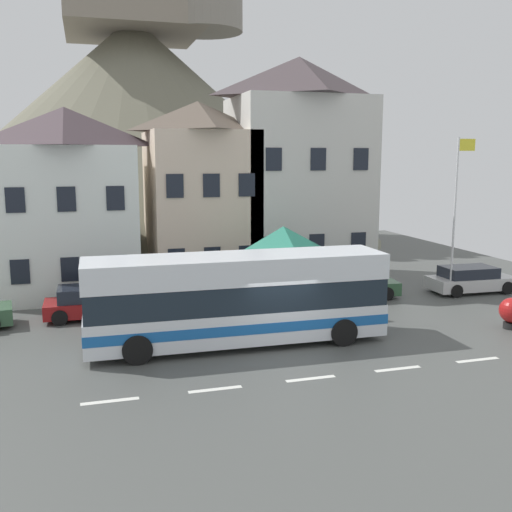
{
  "coord_description": "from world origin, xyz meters",
  "views": [
    {
      "loc": [
        -6.38,
        -18.12,
        6.75
      ],
      "look_at": [
        0.24,
        4.66,
        2.69
      ],
      "focal_mm": 41.01,
      "sensor_mm": 36.0,
      "label": 1
    }
  ],
  "objects_px": {
    "townhouse_01": "(199,195)",
    "parked_car_00": "(471,279)",
    "harbour_buoy": "(512,311)",
    "hilltop_castle": "(137,125)",
    "public_bench": "(239,291)",
    "pedestrian_00": "(361,301)",
    "townhouse_00": "(69,202)",
    "transit_bus": "(237,300)",
    "parked_car_01": "(90,302)",
    "pedestrian_01": "(321,299)",
    "flagpole": "(456,206)",
    "bus_shelter": "(283,242)",
    "townhouse_02": "(298,171)",
    "parked_car_02": "(351,284)"
  },
  "relations": [
    {
      "from": "hilltop_castle",
      "to": "parked_car_01",
      "type": "bearing_deg",
      "value": -99.91
    },
    {
      "from": "pedestrian_01",
      "to": "public_bench",
      "type": "relative_size",
      "value": 1.06
    },
    {
      "from": "pedestrian_00",
      "to": "public_bench",
      "type": "distance_m",
      "value": 6.09
    },
    {
      "from": "transit_bus",
      "to": "parked_car_00",
      "type": "xyz_separation_m",
      "value": [
        13.32,
        4.77,
        -1.01
      ]
    },
    {
      "from": "townhouse_01",
      "to": "public_bench",
      "type": "xyz_separation_m",
      "value": [
        1.03,
        -4.22,
        -4.29
      ]
    },
    {
      "from": "pedestrian_01",
      "to": "townhouse_01",
      "type": "bearing_deg",
      "value": 113.27
    },
    {
      "from": "townhouse_01",
      "to": "pedestrian_00",
      "type": "height_order",
      "value": "townhouse_01"
    },
    {
      "from": "bus_shelter",
      "to": "harbour_buoy",
      "type": "height_order",
      "value": "bus_shelter"
    },
    {
      "from": "transit_bus",
      "to": "pedestrian_00",
      "type": "distance_m",
      "value": 6.08
    },
    {
      "from": "pedestrian_01",
      "to": "public_bench",
      "type": "bearing_deg",
      "value": 122.04
    },
    {
      "from": "parked_car_00",
      "to": "harbour_buoy",
      "type": "xyz_separation_m",
      "value": [
        -2.4,
        -5.9,
        0.06
      ]
    },
    {
      "from": "parked_car_01",
      "to": "public_bench",
      "type": "bearing_deg",
      "value": 8.57
    },
    {
      "from": "hilltop_castle",
      "to": "harbour_buoy",
      "type": "bearing_deg",
      "value": -69.43
    },
    {
      "from": "townhouse_02",
      "to": "bus_shelter",
      "type": "xyz_separation_m",
      "value": [
        -2.93,
        -6.19,
        -2.88
      ]
    },
    {
      "from": "townhouse_00",
      "to": "pedestrian_00",
      "type": "relative_size",
      "value": 6.25
    },
    {
      "from": "parked_car_00",
      "to": "pedestrian_00",
      "type": "distance_m",
      "value": 8.14
    },
    {
      "from": "townhouse_00",
      "to": "townhouse_02",
      "type": "height_order",
      "value": "townhouse_02"
    },
    {
      "from": "townhouse_00",
      "to": "townhouse_01",
      "type": "distance_m",
      "value": 6.53
    },
    {
      "from": "hilltop_castle",
      "to": "public_bench",
      "type": "xyz_separation_m",
      "value": [
        2.44,
        -23.77,
        -8.81
      ]
    },
    {
      "from": "townhouse_00",
      "to": "townhouse_02",
      "type": "xyz_separation_m",
      "value": [
        11.9,
        -0.09,
        1.41
      ]
    },
    {
      "from": "townhouse_02",
      "to": "hilltop_castle",
      "type": "height_order",
      "value": "hilltop_castle"
    },
    {
      "from": "transit_bus",
      "to": "pedestrian_00",
      "type": "height_order",
      "value": "transit_bus"
    },
    {
      "from": "townhouse_01",
      "to": "hilltop_castle",
      "type": "height_order",
      "value": "hilltop_castle"
    },
    {
      "from": "public_bench",
      "to": "harbour_buoy",
      "type": "height_order",
      "value": "harbour_buoy"
    },
    {
      "from": "townhouse_01",
      "to": "harbour_buoy",
      "type": "bearing_deg",
      "value": -48.4
    },
    {
      "from": "pedestrian_00",
      "to": "harbour_buoy",
      "type": "bearing_deg",
      "value": -29.05
    },
    {
      "from": "townhouse_00",
      "to": "bus_shelter",
      "type": "relative_size",
      "value": 2.41
    },
    {
      "from": "pedestrian_01",
      "to": "flagpole",
      "type": "distance_m",
      "value": 8.76
    },
    {
      "from": "townhouse_00",
      "to": "hilltop_castle",
      "type": "relative_size",
      "value": 0.23
    },
    {
      "from": "parked_car_00",
      "to": "harbour_buoy",
      "type": "height_order",
      "value": "parked_car_00"
    },
    {
      "from": "bus_shelter",
      "to": "parked_car_01",
      "type": "distance_m",
      "value": 8.62
    },
    {
      "from": "townhouse_01",
      "to": "parked_car_00",
      "type": "xyz_separation_m",
      "value": [
        12.68,
        -5.67,
        -4.12
      ]
    },
    {
      "from": "parked_car_00",
      "to": "bus_shelter",
      "type": "bearing_deg",
      "value": -173.61
    },
    {
      "from": "pedestrian_00",
      "to": "townhouse_02",
      "type": "bearing_deg",
      "value": 88.28
    },
    {
      "from": "townhouse_00",
      "to": "public_bench",
      "type": "distance_m",
      "value": 9.48
    },
    {
      "from": "transit_bus",
      "to": "pedestrian_00",
      "type": "relative_size",
      "value": 7.45
    },
    {
      "from": "townhouse_02",
      "to": "bus_shelter",
      "type": "height_order",
      "value": "townhouse_02"
    },
    {
      "from": "townhouse_00",
      "to": "bus_shelter",
      "type": "xyz_separation_m",
      "value": [
        8.97,
        -6.28,
        -1.47
      ]
    },
    {
      "from": "parked_car_02",
      "to": "public_bench",
      "type": "distance_m",
      "value": 5.46
    },
    {
      "from": "parked_car_01",
      "to": "public_bench",
      "type": "height_order",
      "value": "parked_car_01"
    },
    {
      "from": "flagpole",
      "to": "harbour_buoy",
      "type": "relative_size",
      "value": 6.12
    },
    {
      "from": "pedestrian_00",
      "to": "public_bench",
      "type": "height_order",
      "value": "pedestrian_00"
    },
    {
      "from": "townhouse_00",
      "to": "harbour_buoy",
      "type": "relative_size",
      "value": 7.28
    },
    {
      "from": "flagpole",
      "to": "transit_bus",
      "type": "bearing_deg",
      "value": -160.09
    },
    {
      "from": "townhouse_01",
      "to": "parked_car_02",
      "type": "relative_size",
      "value": 2.15
    },
    {
      "from": "parked_car_02",
      "to": "townhouse_01",
      "type": "bearing_deg",
      "value": 147.37
    },
    {
      "from": "townhouse_02",
      "to": "pedestrian_01",
      "type": "distance_m",
      "value": 9.6
    },
    {
      "from": "townhouse_02",
      "to": "townhouse_00",
      "type": "bearing_deg",
      "value": 179.57
    },
    {
      "from": "public_bench",
      "to": "harbour_buoy",
      "type": "distance_m",
      "value": 11.81
    },
    {
      "from": "pedestrian_00",
      "to": "parked_car_02",
      "type": "bearing_deg",
      "value": 70.53
    }
  ]
}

